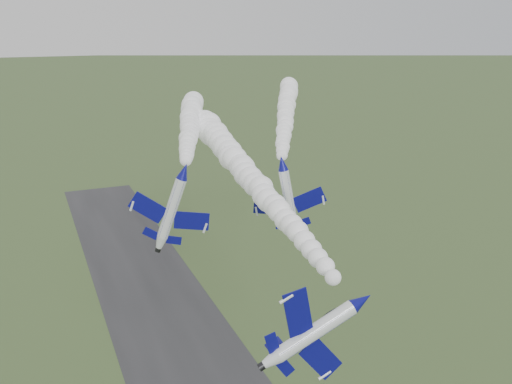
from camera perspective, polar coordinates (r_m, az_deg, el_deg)
runway at (r=107.49m, az=-5.90°, el=-18.26°), size 24.00×260.00×0.04m
jet_lead at (r=58.31m, az=10.59°, el=-10.69°), size 4.95×13.19×9.92m
smoke_trail_jet_lead at (r=90.43m, az=-0.68°, el=1.62°), size 7.69×70.20×5.29m
jet_pair_left at (r=79.81m, az=-7.20°, el=2.07°), size 11.08×13.62×4.61m
smoke_trail_jet_pair_left at (r=110.41m, az=-6.63°, el=6.64°), size 21.16×54.34×4.74m
jet_pair_right at (r=84.28m, az=2.63°, el=2.91°), size 10.74×12.48×3.64m
smoke_trail_jet_pair_right at (r=119.60m, az=3.05°, el=8.05°), size 31.07×61.55×4.45m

